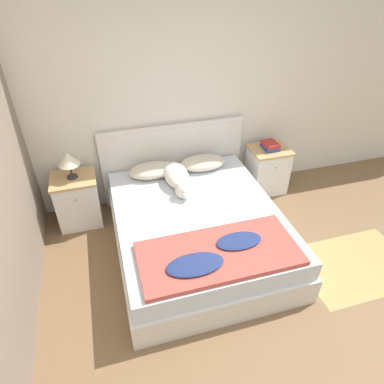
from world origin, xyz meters
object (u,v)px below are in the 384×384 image
Objects in this scene: pillow_right at (203,163)px; book_stack at (270,145)px; pillow_left at (153,170)px; dog at (177,177)px; table_lamp at (68,159)px; nightstand_right at (267,169)px; bed at (197,230)px; nightstand_left at (78,200)px.

book_stack is at bearing 0.81° from pillow_right.
pillow_left is 0.60m from pillow_right.
pillow_right is at bearing 33.89° from dog.
table_lamp reaches higher than book_stack.
nightstand_right is at bearing 0.19° from pillow_left.
nightstand_right is (1.16, 0.78, 0.07)m from bed.
table_lamp is at bearing 146.06° from bed.
pillow_left is 1.00× the size of pillow_right.
nightstand_left is at bearing 179.69° from pillow_left.
nightstand_left reaches higher than bed.
table_lamp reaches higher than pillow_right.
bed is 3.29× the size of nightstand_right.
book_stack is at bearing 34.00° from bed.
nightstand_left is at bearing 166.97° from dog.
nightstand_right is at bearing 0.31° from pillow_right.
dog is (-0.37, -0.25, 0.02)m from pillow_right.
nightstand_left and nightstand_right have the same top height.
pillow_left is 1.47m from book_stack.
nightstand_left is 1.11× the size of pillow_right.
book_stack reaches higher than bed.
bed is 3.29× the size of nightstand_left.
bed is at bearing -82.33° from dog.
nightstand_right is 1.29m from dog.
dog is at bearing -13.31° from table_lamp.
nightstand_right is (2.33, 0.00, 0.00)m from nightstand_left.
pillow_right is at bearing -179.19° from book_stack.
bed is 0.89m from pillow_left.
bed is 0.62m from dog.
book_stack reaches higher than nightstand_right.
bed is at bearing -33.94° from table_lamp.
table_lamp reaches higher than pillow_left.
table_lamp is at bearing 179.59° from pillow_right.
table_lamp is (-1.16, 0.78, 0.59)m from bed.
pillow_left is 2.41× the size of book_stack.
nightstand_right is at bearing 0.00° from nightstand_left.
nightstand_left is at bearing 180.00° from nightstand_right.
pillow_right is (1.46, -0.00, 0.25)m from nightstand_left.
bed is 8.82× the size of book_stack.
nightstand_left is at bearing 179.81° from pillow_right.
dog is (-1.23, -0.25, 0.26)m from nightstand_right.
bed is 3.65× the size of pillow_left.
dog reaches higher than bed.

